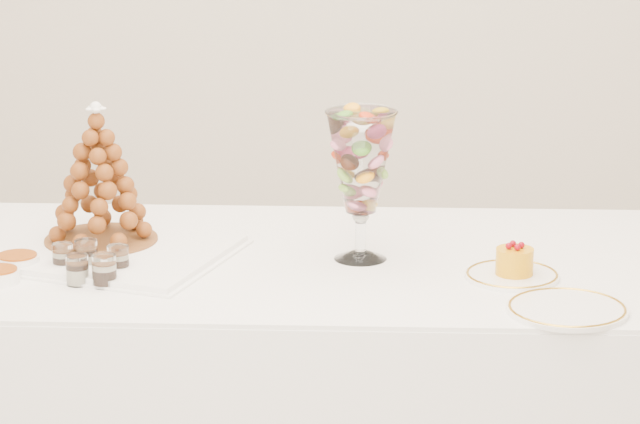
{
  "coord_description": "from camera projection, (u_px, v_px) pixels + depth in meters",
  "views": [
    {
      "loc": [
        0.35,
        -3.18,
        1.92
      ],
      "look_at": [
        0.07,
        0.22,
        0.93
      ],
      "focal_mm": 85.0,
      "sensor_mm": 36.0,
      "label": 1
    }
  ],
  "objects": [
    {
      "name": "spare_plate",
      "position": [
        567.0,
        310.0,
        3.14
      ],
      "size": [
        0.25,
        0.25,
        0.01
      ],
      "primitive_type": "cylinder",
      "color": "white",
      "rests_on": "buffet_table"
    },
    {
      "name": "mousse_cake",
      "position": [
        515.0,
        261.0,
        3.35
      ],
      "size": [
        0.08,
        0.08,
        0.07
      ],
      "color": "orange",
      "rests_on": "cake_plate"
    },
    {
      "name": "verrine_e",
      "position": [
        104.0,
        271.0,
        3.29
      ],
      "size": [
        0.06,
        0.06,
        0.07
      ],
      "primitive_type": "cylinder",
      "rotation": [
        0.0,
        0.0,
        0.09
      ],
      "color": "white",
      "rests_on": "buffet_table"
    },
    {
      "name": "verrine_c",
      "position": [
        118.0,
        260.0,
        3.38
      ],
      "size": [
        0.06,
        0.06,
        0.07
      ],
      "primitive_type": "cylinder",
      "rotation": [
        0.0,
        0.0,
        0.32
      ],
      "color": "white",
      "rests_on": "buffet_table"
    },
    {
      "name": "verrine_a",
      "position": [
        63.0,
        257.0,
        3.4
      ],
      "size": [
        0.05,
        0.05,
        0.06
      ],
      "primitive_type": "cylinder",
      "rotation": [
        0.0,
        0.0,
        0.11
      ],
      "color": "white",
      "rests_on": "buffet_table"
    },
    {
      "name": "ramekin_back",
      "position": [
        18.0,
        263.0,
        3.42
      ],
      "size": [
        0.1,
        0.1,
        0.03
      ],
      "primitive_type": "cylinder",
      "color": "white",
      "rests_on": "buffet_table"
    },
    {
      "name": "macaron_vase",
      "position": [
        361.0,
        164.0,
        3.43
      ],
      "size": [
        0.16,
        0.16,
        0.35
      ],
      "color": "white",
      "rests_on": "buffet_table"
    },
    {
      "name": "verrine_d",
      "position": [
        77.0,
        270.0,
        3.31
      ],
      "size": [
        0.06,
        0.06,
        0.07
      ],
      "primitive_type": "cylinder",
      "rotation": [
        0.0,
        0.0,
        -0.31
      ],
      "color": "white",
      "rests_on": "buffet_table"
    },
    {
      "name": "cake_plate",
      "position": [
        512.0,
        276.0,
        3.36
      ],
      "size": [
        0.21,
        0.21,
        0.01
      ],
      "primitive_type": "cylinder",
      "color": "white",
      "rests_on": "buffet_table"
    },
    {
      "name": "verrine_b",
      "position": [
        86.0,
        255.0,
        3.4
      ],
      "size": [
        0.06,
        0.06,
        0.07
      ],
      "primitive_type": "cylinder",
      "rotation": [
        0.0,
        0.0,
        0.21
      ],
      "color": "white",
      "rests_on": "buffet_table"
    },
    {
      "name": "croquembouche",
      "position": [
        98.0,
        174.0,
        3.52
      ],
      "size": [
        0.28,
        0.28,
        0.33
      ],
      "rotation": [
        0.0,
        0.0,
        -0.33
      ],
      "color": "brown",
      "rests_on": "lace_tray"
    },
    {
      "name": "lace_tray",
      "position": [
        100.0,
        251.0,
        3.52
      ],
      "size": [
        0.66,
        0.57,
        0.02
      ],
      "primitive_type": "cube",
      "rotation": [
        0.0,
        0.0,
        -0.29
      ],
      "color": "white",
      "rests_on": "buffet_table"
    }
  ]
}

